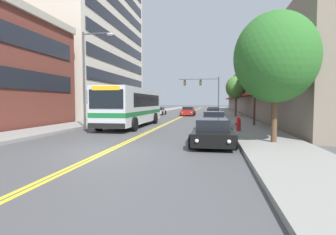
% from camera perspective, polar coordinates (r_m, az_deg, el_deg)
% --- Properties ---
extents(ground_plane, '(240.00, 240.00, 0.00)m').
position_cam_1_polar(ground_plane, '(47.32, 4.55, 0.92)').
color(ground_plane, '#4C4C4F').
extents(sidewalk_left, '(3.17, 106.00, 0.17)m').
position_cam_1_polar(sidewalk_left, '(48.48, -3.82, 1.09)').
color(sidewalk_left, gray).
rests_on(sidewalk_left, ground_plane).
extents(sidewalk_right, '(3.17, 106.00, 0.17)m').
position_cam_1_polar(sidewalk_right, '(47.20, 13.14, 0.94)').
color(sidewalk_right, gray).
rests_on(sidewalk_right, ground_plane).
extents(centre_line, '(0.34, 106.00, 0.01)m').
position_cam_1_polar(centre_line, '(47.32, 4.55, 0.92)').
color(centre_line, yellow).
rests_on(centre_line, ground_plane).
extents(office_tower_left, '(12.08, 23.22, 23.20)m').
position_cam_1_polar(office_tower_left, '(42.45, -18.17, 16.25)').
color(office_tower_left, beige).
rests_on(office_tower_left, ground_plane).
extents(storefront_row_right, '(9.10, 68.00, 8.09)m').
position_cam_1_polar(storefront_row_right, '(47.89, 20.20, 5.59)').
color(storefront_row_right, gray).
rests_on(storefront_row_right, ground_plane).
extents(city_bus, '(2.90, 10.87, 3.12)m').
position_cam_1_polar(city_bus, '(22.21, -7.74, 2.65)').
color(city_bus, silver).
rests_on(city_bus, ground_plane).
extents(car_navy_parked_left_near, '(2.06, 4.51, 1.17)m').
position_cam_1_polar(car_navy_parked_left_near, '(35.34, -4.51, 0.99)').
color(car_navy_parked_left_near, '#19234C').
rests_on(car_navy_parked_left_near, ground_plane).
extents(car_champagne_parked_left_mid, '(2.14, 4.31, 1.19)m').
position_cam_1_polar(car_champagne_parked_left_mid, '(41.99, -2.16, 1.38)').
color(car_champagne_parked_left_mid, beige).
rests_on(car_champagne_parked_left_mid, ground_plane).
extents(car_black_parked_right_foreground, '(2.07, 4.82, 1.21)m').
position_cam_1_polar(car_black_parked_right_foreground, '(12.96, 9.73, -3.19)').
color(car_black_parked_right_foreground, black).
rests_on(car_black_parked_right_foreground, ground_plane).
extents(car_silver_parked_right_mid, '(2.20, 4.49, 1.26)m').
position_cam_1_polar(car_silver_parked_right_mid, '(41.93, 9.91, 1.38)').
color(car_silver_parked_right_mid, '#B7B7BC').
rests_on(car_silver_parked_right_mid, ground_plane).
extents(car_charcoal_parked_right_far, '(2.06, 4.23, 1.24)m').
position_cam_1_polar(car_charcoal_parked_right_far, '(35.13, 9.78, 0.97)').
color(car_charcoal_parked_right_far, '#232328').
rests_on(car_charcoal_parked_right_far, ground_plane).
extents(car_slate_blue_parked_right_end, '(2.05, 4.85, 1.31)m').
position_cam_1_polar(car_slate_blue_parked_right_end, '(20.49, 9.95, -0.62)').
color(car_slate_blue_parked_right_end, '#475675').
rests_on(car_slate_blue_parked_right_end, ground_plane).
extents(car_red_moving_lead, '(2.05, 4.34, 1.32)m').
position_cam_1_polar(car_red_moving_lead, '(39.23, 4.40, 1.32)').
color(car_red_moving_lead, maroon).
rests_on(car_red_moving_lead, ground_plane).
extents(traffic_signal_mast, '(6.83, 0.38, 6.27)m').
position_cam_1_polar(traffic_signal_mast, '(45.06, 7.94, 6.51)').
color(traffic_signal_mast, '#47474C').
rests_on(traffic_signal_mast, ground_plane).
extents(street_lamp_left_near, '(2.47, 0.28, 7.25)m').
position_cam_1_polar(street_lamp_left_near, '(20.81, -16.91, 9.70)').
color(street_lamp_left_near, '#47474C').
rests_on(street_lamp_left_near, ground_plane).
extents(street_tree_right_near, '(3.79, 3.79, 6.00)m').
position_cam_1_polar(street_tree_right_near, '(13.31, 22.37, 11.96)').
color(street_tree_right_near, brown).
rests_on(street_tree_right_near, sidewalk_right).
extents(street_tree_right_mid, '(2.58, 2.58, 5.48)m').
position_cam_1_polar(street_tree_right_mid, '(22.25, 18.41, 8.83)').
color(street_tree_right_mid, brown).
rests_on(street_tree_right_mid, sidewalk_right).
extents(street_tree_right_far, '(2.64, 2.64, 5.19)m').
position_cam_1_polar(street_tree_right_far, '(35.15, 14.58, 6.30)').
color(street_tree_right_far, brown).
rests_on(street_tree_right_far, sidewalk_right).
extents(fire_hydrant, '(0.35, 0.27, 0.94)m').
position_cam_1_polar(fire_hydrant, '(17.45, 15.12, -1.33)').
color(fire_hydrant, red).
rests_on(fire_hydrant, sidewalk_right).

